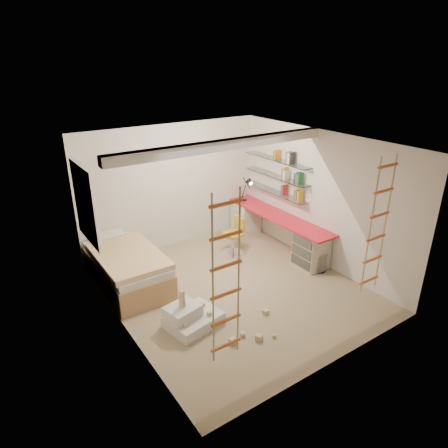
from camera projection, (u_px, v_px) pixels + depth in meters
floor at (233, 289)px, 7.10m from camera, size 4.50×4.50×0.00m
ceiling_beam at (224, 145)px, 6.34m from camera, size 4.00×0.18×0.16m
window_frame at (85, 204)px, 6.63m from camera, size 0.06×1.15×1.35m
window_blind at (88, 204)px, 6.65m from camera, size 0.02×1.00×1.20m
rope_ladder_left at (226, 280)px, 4.48m from camera, size 0.41×0.04×2.13m
rope_ladder_right at (378, 227)px, 5.86m from camera, size 0.41×0.04×2.13m
waste_bin at (319, 262)px, 7.64m from camera, size 0.28×0.28×0.35m
desk at (276, 230)px, 8.48m from camera, size 0.56×2.80×0.75m
shelves at (276, 176)px, 8.33m from camera, size 0.25×1.80×0.71m
bed at (127, 267)px, 7.15m from camera, size 1.02×2.00×0.69m
task_lamp at (248, 186)px, 8.90m from camera, size 0.14×0.36×0.57m
swivel_chair at (234, 241)px, 8.21m from camera, size 0.51×0.51×0.80m
play_platform at (190, 317)px, 6.10m from camera, size 0.90×0.76×0.35m
toy_blocks at (219, 317)px, 5.97m from camera, size 1.40×1.11×0.62m
books at (276, 171)px, 8.29m from camera, size 0.14×0.52×0.92m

